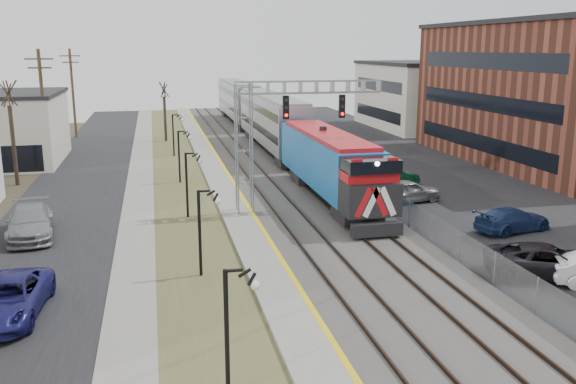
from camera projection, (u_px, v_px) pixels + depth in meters
name	position (u px, v px, depth m)	size (l,w,h in m)	color
street_west	(72.00, 197.00, 42.08)	(7.00, 120.00, 0.04)	black
sidewalk	(139.00, 193.00, 43.02)	(2.00, 120.00, 0.08)	gray
grass_median	(182.00, 191.00, 43.65)	(4.00, 120.00, 0.06)	#4D532C
platform	(224.00, 188.00, 44.26)	(2.00, 120.00, 0.24)	gray
ballast_bed	(291.00, 185.00, 45.32)	(8.00, 120.00, 0.20)	#595651
parking_lot	(440.00, 179.00, 47.86)	(16.00, 120.00, 0.04)	black
platform_edge	(236.00, 186.00, 44.42)	(0.24, 120.00, 0.01)	gold
track_near	(264.00, 184.00, 44.86)	(1.58, 120.00, 0.15)	#2D2119
track_far	(310.00, 182.00, 45.59)	(1.58, 120.00, 0.15)	#2D2119
train	(265.00, 119.00, 62.94)	(3.00, 63.05, 5.33)	#145FA7
signal_gantry	(272.00, 124.00, 36.81)	(9.00, 1.07, 8.15)	gray
lampposts	(199.00, 232.00, 27.32)	(0.14, 62.14, 4.00)	black
fence	(345.00, 174.00, 46.04)	(0.04, 120.00, 1.60)	gray
bare_trees	(59.00, 150.00, 44.93)	(12.30, 42.30, 5.95)	#382D23
car_lot_c	(547.00, 262.00, 27.14)	(2.48, 5.38, 1.50)	black
car_lot_d	(512.00, 220.00, 34.03)	(1.88, 4.63, 1.34)	navy
car_lot_e	(407.00, 191.00, 40.39)	(1.85, 4.59, 1.57)	slate
car_lot_f	(393.00, 177.00, 45.38)	(1.38, 3.97, 1.31)	#0B3720
car_street_a	(8.00, 299.00, 23.13)	(2.50, 5.42, 1.51)	navy
car_street_b	(30.00, 223.00, 33.02)	(2.32, 5.71, 1.66)	gray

